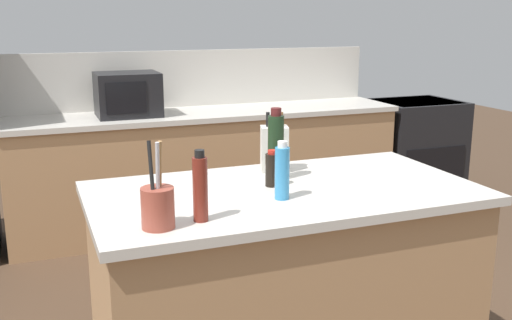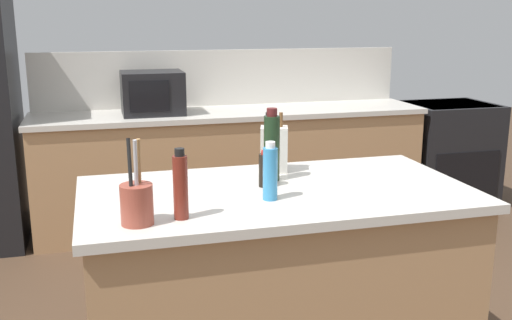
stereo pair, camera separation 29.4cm
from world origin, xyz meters
TOP-DOWN VIEW (x-y plane):
  - back_counter_run at (0.30, 2.20)m, footprint 3.12×0.66m
  - wall_backsplash at (0.30, 2.52)m, footprint 3.08×0.03m
  - kitchen_island at (0.00, 0.00)m, footprint 1.70×0.90m
  - range_oven at (2.28, 2.20)m, footprint 0.76×0.65m
  - microwave at (-0.32, 2.20)m, footprint 0.46×0.39m
  - knife_block at (0.08, 0.30)m, footprint 0.15×0.13m
  - utensil_crock at (-0.62, -0.29)m, footprint 0.12×0.12m
  - dish_soap_bottle at (-0.07, -0.13)m, footprint 0.06×0.06m
  - vinegar_bottle at (-0.46, -0.27)m, footprint 0.06×0.06m
  - wine_bottle at (0.02, 0.15)m, footprint 0.07×0.07m
  - soy_sauce_bottle at (-0.03, 0.06)m, footprint 0.06×0.06m

SIDE VIEW (x-z plane):
  - range_oven at x=2.28m, z-range 0.01..0.93m
  - back_counter_run at x=0.30m, z-range 0.00..0.94m
  - kitchen_island at x=0.00m, z-range 0.00..0.94m
  - soy_sauce_bottle at x=-0.03m, z-range 0.94..1.10m
  - utensil_crock at x=-0.62m, z-range 0.86..1.18m
  - knife_block at x=0.08m, z-range 0.91..1.20m
  - dish_soap_bottle at x=-0.07m, z-range 0.93..1.18m
  - vinegar_bottle at x=-0.46m, z-range 0.93..1.20m
  - wine_bottle at x=0.02m, z-range 0.93..1.27m
  - microwave at x=-0.32m, z-range 0.94..1.27m
  - wall_backsplash at x=0.30m, z-range 0.94..1.40m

